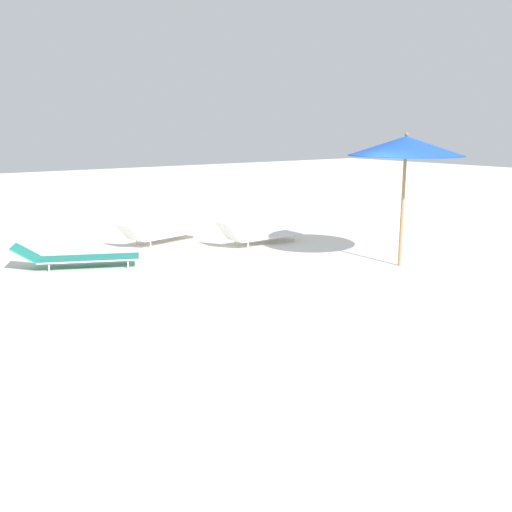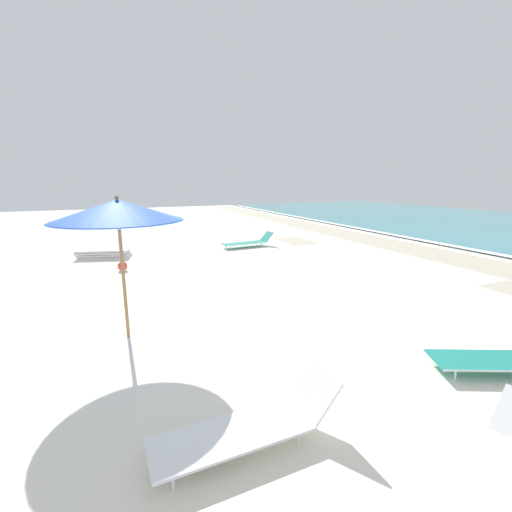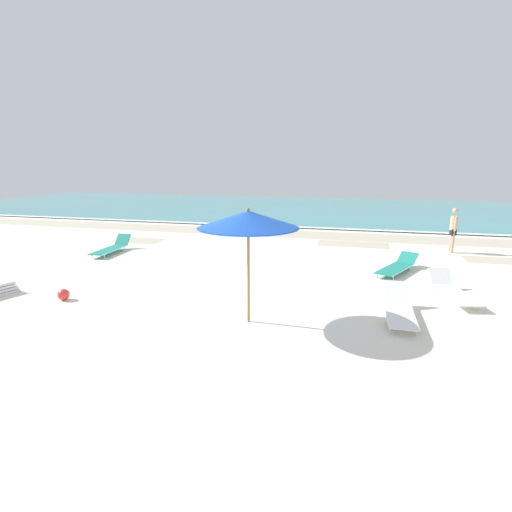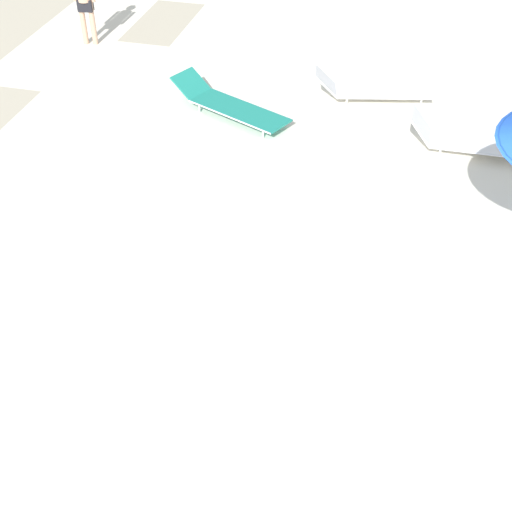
# 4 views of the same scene
# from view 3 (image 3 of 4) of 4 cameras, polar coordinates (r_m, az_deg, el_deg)

# --- Properties ---
(ground_plane) EXTENTS (60.00, 60.00, 0.16)m
(ground_plane) POSITION_cam_3_polar(r_m,az_deg,el_deg) (11.34, -3.72, -5.14)
(ground_plane) COLOR silver
(ocean_water) EXTENTS (60.00, 19.03, 0.07)m
(ocean_water) POSITION_cam_3_polar(r_m,az_deg,el_deg) (31.12, 8.30, 6.69)
(ocean_water) COLOR teal
(ocean_water) RESTS_ON ground_plane
(beach_umbrella) EXTENTS (2.19, 2.19, 2.56)m
(beach_umbrella) POSITION_cam_3_polar(r_m,az_deg,el_deg) (8.49, -1.12, 5.20)
(beach_umbrella) COLOR #9E7547
(beach_umbrella) RESTS_ON ground_plane
(sun_lounger_under_umbrella) EXTENTS (0.74, 2.27, 0.59)m
(sun_lounger_under_umbrella) POSITION_cam_3_polar(r_m,az_deg,el_deg) (16.74, -19.92, 1.14)
(sun_lounger_under_umbrella) COLOR #1E8475
(sun_lounger_under_umbrella) RESTS_ON ground_plane
(sun_lounger_beside_umbrella) EXTENTS (1.07, 2.20, 0.57)m
(sun_lounger_beside_umbrella) POSITION_cam_3_polar(r_m,az_deg,el_deg) (11.68, 26.29, -4.47)
(sun_lounger_beside_umbrella) COLOR white
(sun_lounger_beside_umbrella) RESTS_ON ground_plane
(sun_lounger_near_water_left) EXTENTS (0.64, 2.09, 0.62)m
(sun_lounger_near_water_left) POSITION_cam_3_polar(r_m,az_deg,el_deg) (9.75, 19.83, -7.17)
(sun_lounger_near_water_left) COLOR white
(sun_lounger_near_water_left) RESTS_ON ground_plane
(sun_lounger_near_water_right) EXTENTS (1.54, 2.37, 0.49)m
(sun_lounger_near_water_right) POSITION_cam_3_polar(r_m,az_deg,el_deg) (13.72, 19.53, -1.41)
(sun_lounger_near_water_right) COLOR #1E8475
(sun_lounger_near_water_right) RESTS_ON ground_plane
(beachgoer_wading_adult) EXTENTS (0.27, 0.45, 1.76)m
(beachgoer_wading_adult) POSITION_cam_3_polar(r_m,az_deg,el_deg) (17.51, 26.37, 3.67)
(beachgoer_wading_adult) COLOR tan
(beachgoer_wading_adult) RESTS_ON ground_plane
(beach_ball) EXTENTS (0.30, 0.30, 0.30)m
(beach_ball) POSITION_cam_3_polar(r_m,az_deg,el_deg) (11.52, -25.80, -4.98)
(beach_ball) COLOR red
(beach_ball) RESTS_ON ground_plane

